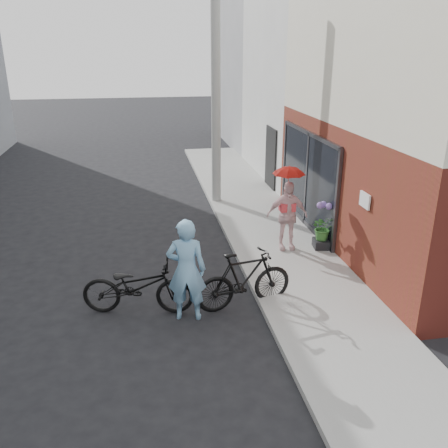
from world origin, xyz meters
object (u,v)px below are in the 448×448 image
object	(u,v)px
officer	(186,270)
planter	(322,244)
bike_right	(244,280)
utility_pole	(216,90)
bike_left	(138,286)
kimono_woman	(287,216)

from	to	relation	value
officer	planter	distance (m)	4.29
bike_right	planter	size ratio (longest dim) A/B	4.74
utility_pole	bike_left	distance (m)	7.32
officer	bike_left	world-z (taller)	officer
bike_left	bike_right	bearing A→B (deg)	-83.55
bike_right	bike_left	bearing A→B (deg)	74.99
officer	kimono_woman	world-z (taller)	officer
bike_left	bike_right	world-z (taller)	bike_right
planter	bike_left	bearing A→B (deg)	-155.25
kimono_woman	planter	bearing A→B (deg)	-4.34
utility_pole	kimono_woman	xyz separation A→B (m)	(1.02, -4.07, -2.55)
utility_pole	officer	bearing A→B (deg)	-103.73
officer	kimono_woman	bearing A→B (deg)	-126.84
officer	planter	xyz separation A→B (m)	(3.50, 2.37, -0.74)
bike_right	kimono_woman	size ratio (longest dim) A/B	1.15
bike_left	kimono_woman	size ratio (longest dim) A/B	1.24
utility_pole	planter	distance (m)	5.65
kimono_woman	planter	world-z (taller)	kimono_woman
kimono_woman	officer	bearing A→B (deg)	-132.60
utility_pole	officer	distance (m)	7.22
officer	kimono_woman	size ratio (longest dim) A/B	1.16
officer	bike_left	bearing A→B (deg)	-11.79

